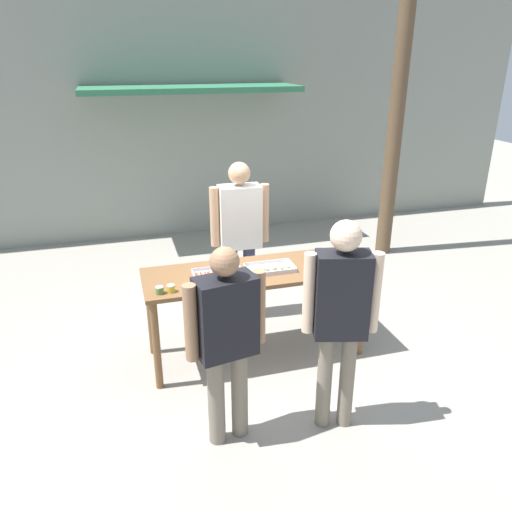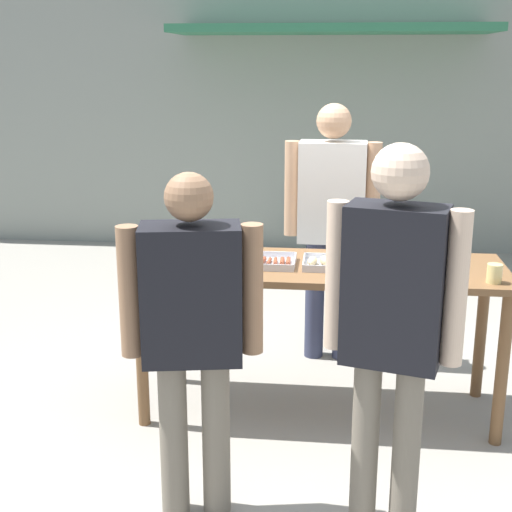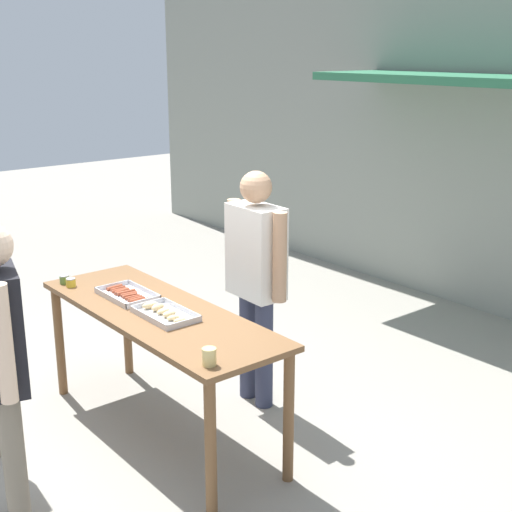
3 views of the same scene
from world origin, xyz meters
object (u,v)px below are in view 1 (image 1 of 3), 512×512
Objects in this scene: food_tray_sausages at (218,275)px; person_customer_holding_hotdog at (226,332)px; food_tray_buns at (269,268)px; person_server_behind_table at (240,228)px; utility_pole at (404,43)px; condiment_jar_ketchup at (171,289)px; beer_cup at (356,264)px; condiment_jar_mustard at (160,290)px; person_customer_with_cup at (341,309)px.

food_tray_sausages is 1.09m from person_customer_holding_hotdog.
person_server_behind_table reaches higher than food_tray_buns.
food_tray_buns is 0.08× the size of utility_pole.
food_tray_sausages is at bearing 24.83° from condiment_jar_ketchup.
condiment_jar_mustard is at bearing -179.84° from beer_cup.
person_server_behind_table is (-0.07, 0.85, 0.13)m from food_tray_buns.
food_tray_buns is 0.26× the size of person_customer_with_cup.
beer_cup is at bearing -107.97° from person_customer_with_cup.
condiment_jar_mustard is at bearing -131.01° from person_server_behind_table.
person_server_behind_table is 0.31× the size of utility_pole.
food_tray_buns is 0.86m from beer_cup.
person_customer_holding_hotdog is at bearing -64.84° from condiment_jar_mustard.
condiment_jar_ketchup is 0.01× the size of utility_pole.
person_customer_holding_hotdog is 0.92× the size of person_customer_with_cup.
utility_pole reaches higher than condiment_jar_mustard.
person_customer_with_cup is (0.71, -1.17, 0.13)m from food_tray_sausages.
person_customer_holding_hotdog reaches higher than food_tray_buns.
food_tray_buns reaches higher than food_tray_sausages.
person_server_behind_table is at bearing -152.92° from utility_pole.
condiment_jar_mustard reaches higher than food_tray_sausages.
condiment_jar_ketchup is at bearing -167.33° from food_tray_buns.
person_customer_with_cup is 0.31× the size of utility_pole.
person_server_behind_table reaches higher than condiment_jar_ketchup.
condiment_jar_ketchup is (-0.97, -0.22, 0.01)m from food_tray_buns.
condiment_jar_mustard and condiment_jar_ketchup have the same top height.
utility_pole is (2.58, 2.21, 2.05)m from food_tray_buns.
food_tray_buns is 1.00m from condiment_jar_ketchup.
condiment_jar_mustard is 1.00× the size of condiment_jar_ketchup.
food_tray_buns is 0.87m from person_server_behind_table.
food_tray_sausages is at bearing -43.77° from person_customer_with_cup.
condiment_jar_ketchup is 0.04× the size of person_customer_holding_hotdog.
utility_pole is at bearing 29.05° from person_server_behind_table.
person_customer_with_cup is at bearing -80.33° from person_server_behind_table.
person_customer_with_cup is (0.21, -1.17, 0.12)m from food_tray_buns.
utility_pole reaches higher than person_customer_with_cup.
person_customer_with_cup reaches higher than condiment_jar_ketchup.
person_customer_holding_hotdog is (-0.67, -1.08, 0.02)m from food_tray_buns.
utility_pole is (2.37, 3.38, 1.93)m from person_customer_with_cup.
person_server_behind_table is 2.03m from person_customer_holding_hotdog.
condiment_jar_ketchup is 1.80m from beer_cup.
person_server_behind_table is at bearing 49.84° from condiment_jar_ketchup.
utility_pole reaches higher than condiment_jar_ketchup.
beer_cup is (1.90, 0.01, 0.02)m from condiment_jar_mustard.
beer_cup is 1.40m from person_server_behind_table.
person_server_behind_table reaches higher than person_customer_holding_hotdog.
condiment_jar_ketchup is 0.04× the size of person_customer_with_cup.
beer_cup is 0.06× the size of person_customer_with_cup.
person_customer_with_cup is at bearing -79.94° from food_tray_buns.
person_customer_holding_hotdog is at bearing -105.35° from person_server_behind_table.
utility_pole is (3.08, 2.21, 2.06)m from food_tray_sausages.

